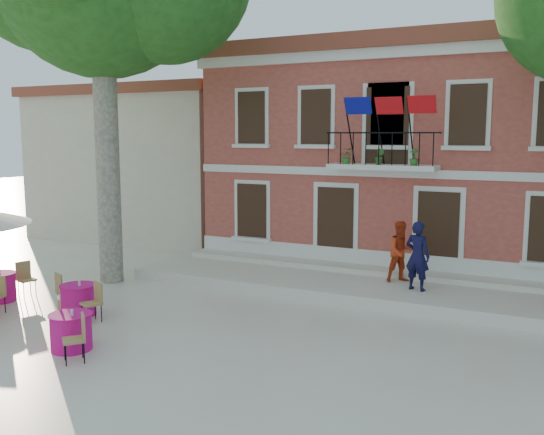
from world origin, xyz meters
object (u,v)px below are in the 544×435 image
at_px(pedestrian_navy, 417,256).
at_px(cafe_table_4, 78,299).
at_px(pedestrian_orange, 401,252).
at_px(cafe_table_1, 71,330).

height_order(pedestrian_navy, cafe_table_4, pedestrian_navy).
bearing_deg(pedestrian_navy, cafe_table_4, 48.60).
height_order(pedestrian_orange, cafe_table_4, pedestrian_orange).
distance_m(pedestrian_orange, cafe_table_1, 9.16).
bearing_deg(pedestrian_orange, cafe_table_1, -161.32).
xyz_separation_m(pedestrian_navy, cafe_table_1, (-5.56, -6.94, -0.82)).
relative_size(pedestrian_orange, cafe_table_1, 1.01).
bearing_deg(cafe_table_1, cafe_table_4, 130.83).
relative_size(pedestrian_orange, cafe_table_4, 0.90).
xyz_separation_m(pedestrian_orange, cafe_table_1, (-4.94, -7.68, -0.75)).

